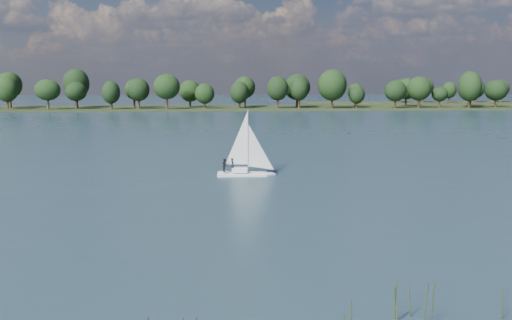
# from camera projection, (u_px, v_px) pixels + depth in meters

# --- Properties ---
(ground) EXTENTS (700.00, 700.00, 0.00)m
(ground) POSITION_uv_depth(u_px,v_px,m) (198.00, 132.00, 134.03)
(ground) COLOR #233342
(ground) RESTS_ON ground
(far_shore) EXTENTS (660.00, 40.00, 1.50)m
(far_shore) POSITION_uv_depth(u_px,v_px,m) (205.00, 109.00, 244.67)
(far_shore) COLOR black
(far_shore) RESTS_ON ground
(far_shore_back) EXTENTS (220.00, 30.00, 1.40)m
(far_shore_back) POSITION_uv_depth(u_px,v_px,m) (508.00, 103.00, 303.48)
(far_shore_back) COLOR black
(far_shore_back) RESTS_ON ground
(sailboat) EXTENTS (6.76, 2.11, 8.82)m
(sailboat) POSITION_uv_depth(u_px,v_px,m) (243.00, 157.00, 71.90)
(sailboat) COLOR white
(sailboat) RESTS_ON ground
(treeline) EXTENTS (562.13, 74.29, 18.65)m
(treeline) POSITION_uv_depth(u_px,v_px,m) (186.00, 90.00, 239.46)
(treeline) COLOR black
(treeline) RESTS_ON ground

